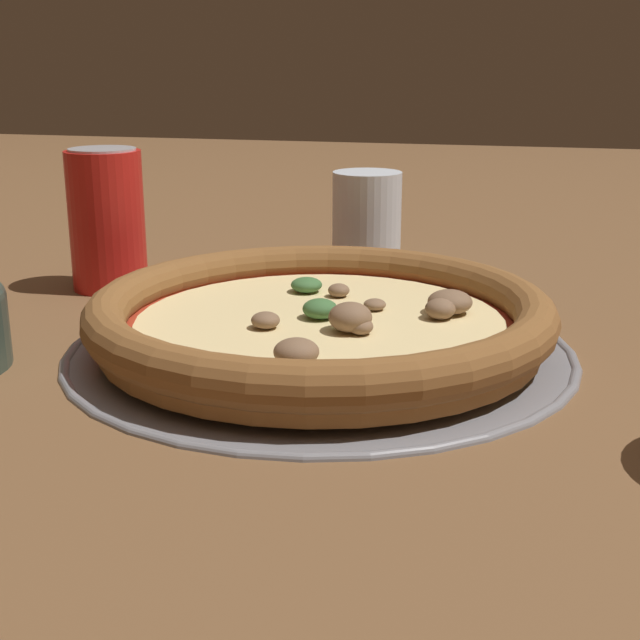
{
  "coord_description": "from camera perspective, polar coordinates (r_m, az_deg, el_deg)",
  "views": [
    {
      "loc": [
        0.58,
        0.14,
        0.2
      ],
      "look_at": [
        0.0,
        0.0,
        0.02
      ],
      "focal_mm": 50.0,
      "sensor_mm": 36.0,
      "label": 1
    }
  ],
  "objects": [
    {
      "name": "beverage_can",
      "position": [
        0.81,
        -13.49,
        6.26
      ],
      "size": [
        0.07,
        0.07,
        0.12
      ],
      "color": "red",
      "rests_on": "ground_plane"
    },
    {
      "name": "pizza",
      "position": [
        0.62,
        0.04,
        0.19
      ],
      "size": [
        0.33,
        0.33,
        0.04
      ],
      "color": "#A86B33",
      "rests_on": "pizza_tray"
    },
    {
      "name": "drinking_cup",
      "position": [
        0.87,
        3.01,
        6.4
      ],
      "size": [
        0.07,
        0.07,
        0.09
      ],
      "color": "silver",
      "rests_on": "ground_plane"
    },
    {
      "name": "ground_plane",
      "position": [
        0.63,
        -0.0,
        -2.01
      ],
      "size": [
        3.0,
        3.0,
        0.0
      ],
      "primitive_type": "plane",
      "color": "brown"
    },
    {
      "name": "pizza_tray",
      "position": [
        0.63,
        -0.0,
        -1.78
      ],
      "size": [
        0.36,
        0.36,
        0.01
      ],
      "color": "gray",
      "rests_on": "ground_plane"
    }
  ]
}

